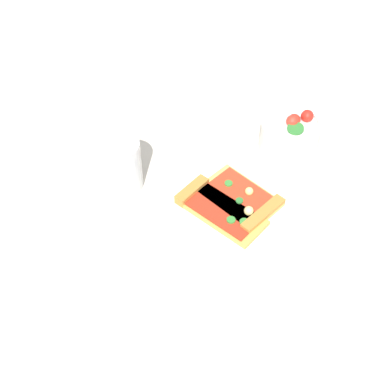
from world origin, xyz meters
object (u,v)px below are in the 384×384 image
(pizza_slice_far, at_px, (242,201))
(salad_bowl, at_px, (289,133))
(soda_glass, at_px, (121,167))
(paper_napkin, at_px, (112,287))
(pizza_slice_near, at_px, (217,208))
(plate, at_px, (229,209))

(pizza_slice_far, bearing_deg, salad_bowl, 97.63)
(soda_glass, height_order, paper_napkin, soda_glass)
(pizza_slice_near, distance_m, salad_bowl, 0.23)
(paper_napkin, bearing_deg, soda_glass, 130.57)
(salad_bowl, relative_size, paper_napkin, 0.74)
(plate, distance_m, soda_glass, 0.21)
(paper_napkin, bearing_deg, pizza_slice_far, 77.30)
(salad_bowl, bearing_deg, soda_glass, -122.34)
(plate, distance_m, paper_napkin, 0.25)
(pizza_slice_near, bearing_deg, soda_glass, -163.77)
(plate, height_order, soda_glass, soda_glass)
(salad_bowl, bearing_deg, pizza_slice_far, -82.37)
(salad_bowl, bearing_deg, paper_napkin, -94.32)
(pizza_slice_near, distance_m, soda_glass, 0.19)
(soda_glass, bearing_deg, salad_bowl, 57.66)
(plate, xyz_separation_m, soda_glass, (-0.19, -0.07, 0.04))
(pizza_slice_far, bearing_deg, soda_glass, -155.22)
(pizza_slice_near, height_order, pizza_slice_far, pizza_slice_near)
(salad_bowl, relative_size, soda_glass, 1.14)
(pizza_slice_near, xyz_separation_m, soda_glass, (-0.18, -0.05, 0.03))
(soda_glass, distance_m, paper_napkin, 0.23)
(plate, xyz_separation_m, paper_napkin, (-0.05, -0.24, -0.01))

